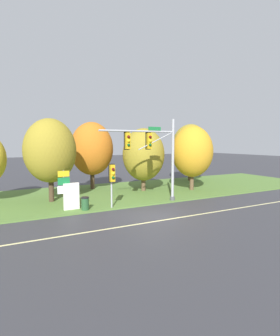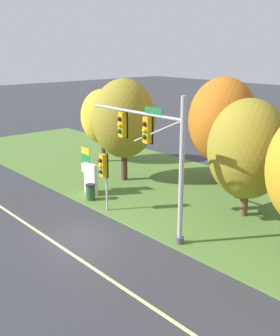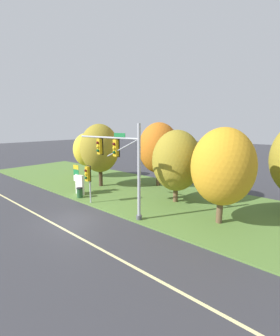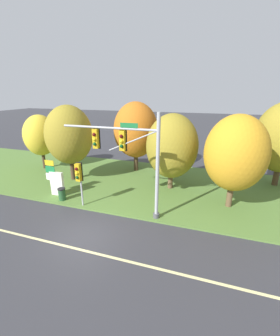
# 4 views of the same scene
# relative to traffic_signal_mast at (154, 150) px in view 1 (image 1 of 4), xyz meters

# --- Properties ---
(ground_plane) EXTENTS (160.00, 160.00, 0.00)m
(ground_plane) POSITION_rel_traffic_signal_mast_xyz_m (-1.83, -2.96, -4.27)
(ground_plane) COLOR #333338
(lane_stripe) EXTENTS (36.00, 0.16, 0.01)m
(lane_stripe) POSITION_rel_traffic_signal_mast_xyz_m (-1.83, -4.16, -4.26)
(lane_stripe) COLOR beige
(lane_stripe) RESTS_ON ground
(grass_verge) EXTENTS (48.00, 11.50, 0.10)m
(grass_verge) POSITION_rel_traffic_signal_mast_xyz_m (-1.83, 5.29, -4.22)
(grass_verge) COLOR #517533
(grass_verge) RESTS_ON ground
(traffic_signal_mast) EXTENTS (6.48, 0.49, 6.64)m
(traffic_signal_mast) POSITION_rel_traffic_signal_mast_xyz_m (0.00, 0.00, 0.00)
(traffic_signal_mast) COLOR #9EA0A5
(traffic_signal_mast) RESTS_ON grass_verge
(pedestrian_signal_near_kerb) EXTENTS (0.46, 0.55, 3.23)m
(pedestrian_signal_near_kerb) POSITION_rel_traffic_signal_mast_xyz_m (-3.64, -0.22, -1.81)
(pedestrian_signal_near_kerb) COLOR #9EA0A5
(pedestrian_signal_near_kerb) RESTS_ON grass_verge
(route_sign_post) EXTENTS (0.90, 0.08, 2.84)m
(route_sign_post) POSITION_rel_traffic_signal_mast_xyz_m (-6.87, 0.80, -2.38)
(route_sign_post) COLOR slate
(route_sign_post) RESTS_ON grass_verge
(tree_left_of_mast) EXTENTS (4.09, 4.09, 6.67)m
(tree_left_of_mast) POSITION_rel_traffic_signal_mast_xyz_m (-7.24, 4.08, -0.06)
(tree_left_of_mast) COLOR #423021
(tree_left_of_mast) RESTS_ON grass_verge
(tree_behind_signpost) EXTENTS (4.32, 4.32, 6.83)m
(tree_behind_signpost) POSITION_rel_traffic_signal_mast_xyz_m (-2.55, 8.25, -0.05)
(tree_behind_signpost) COLOR #423021
(tree_behind_signpost) RESTS_ON grass_verge
(tree_mid_verge) EXTENTS (4.12, 4.12, 6.16)m
(tree_mid_verge) POSITION_rel_traffic_signal_mast_xyz_m (1.66, 4.96, -0.59)
(tree_mid_verge) COLOR brown
(tree_mid_verge) RESTS_ON grass_verge
(tree_tall_centre) EXTENTS (4.08, 4.08, 6.41)m
(tree_tall_centre) POSITION_rel_traffic_signal_mast_xyz_m (6.22, 3.13, -0.31)
(tree_tall_centre) COLOR brown
(tree_tall_centre) RESTS_ON grass_verge
(tree_right_far) EXTENTS (4.63, 4.63, 7.03)m
(tree_right_far) POSITION_rel_traffic_signal_mast_xyz_m (10.17, 8.49, -0.04)
(tree_right_far) COLOR #4C3823
(tree_right_far) RESTS_ON grass_verge
(info_kiosk) EXTENTS (1.10, 0.24, 1.90)m
(info_kiosk) POSITION_rel_traffic_signal_mast_xyz_m (-6.37, 0.79, -3.22)
(info_kiosk) COLOR silver
(info_kiosk) RESTS_ON grass_verge
(trash_bin) EXTENTS (0.56, 0.56, 0.93)m
(trash_bin) POSITION_rel_traffic_signal_mast_xyz_m (-5.55, 0.18, -3.69)
(trash_bin) COLOR #234C28
(trash_bin) RESTS_ON grass_verge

